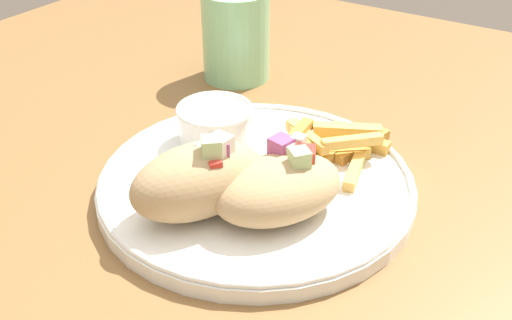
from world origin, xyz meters
TOP-DOWN VIEW (x-y plane):
  - table at (0.00, 0.00)m, footprint 1.15×1.15m
  - plate at (0.01, -0.03)m, footprint 0.29×0.29m
  - pita_sandwich_near at (-0.02, -0.07)m, footprint 0.14×0.12m
  - pita_sandwich_far at (-0.06, -0.02)m, footprint 0.14×0.12m
  - fries_pile at (0.08, -0.07)m, footprint 0.14×0.10m
  - sauce_ramekin at (0.04, 0.04)m, footprint 0.08×0.08m
  - water_glass at (0.21, 0.13)m, footprint 0.08×0.08m

SIDE VIEW (x-z plane):
  - table at x=0.00m, z-range 0.28..1.00m
  - plate at x=0.01m, z-range 0.72..0.74m
  - fries_pile at x=0.08m, z-range 0.73..0.76m
  - sauce_ramekin at x=0.04m, z-range 0.74..0.78m
  - pita_sandwich_near at x=-0.02m, z-range 0.73..0.79m
  - pita_sandwich_far at x=-0.06m, z-range 0.73..0.80m
  - water_glass at x=0.21m, z-range 0.71..0.83m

